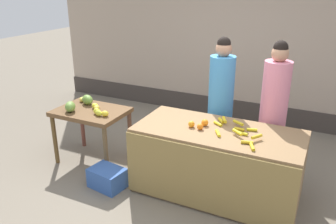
{
  "coord_description": "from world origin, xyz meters",
  "views": [
    {
      "loc": [
        1.59,
        -3.61,
        2.52
      ],
      "look_at": [
        -0.24,
        0.15,
        0.9
      ],
      "focal_mm": 36.87,
      "sensor_mm": 36.0,
      "label": 1
    }
  ],
  "objects_px": {
    "vendor_woman_blue_shirt": "(220,104)",
    "produce_crate": "(107,178)",
    "produce_sack": "(158,137)",
    "vendor_woman_pink_shirt": "(273,112)"
  },
  "relations": [
    {
      "from": "vendor_woman_blue_shirt",
      "to": "produce_sack",
      "type": "distance_m",
      "value": 1.14
    },
    {
      "from": "vendor_woman_blue_shirt",
      "to": "produce_crate",
      "type": "height_order",
      "value": "vendor_woman_blue_shirt"
    },
    {
      "from": "vendor_woman_blue_shirt",
      "to": "produce_crate",
      "type": "distance_m",
      "value": 1.81
    },
    {
      "from": "vendor_woman_blue_shirt",
      "to": "vendor_woman_pink_shirt",
      "type": "relative_size",
      "value": 1.0
    },
    {
      "from": "vendor_woman_blue_shirt",
      "to": "produce_crate",
      "type": "bearing_deg",
      "value": -131.77
    },
    {
      "from": "produce_crate",
      "to": "produce_sack",
      "type": "bearing_deg",
      "value": 82.36
    },
    {
      "from": "produce_crate",
      "to": "produce_sack",
      "type": "xyz_separation_m",
      "value": [
        0.15,
        1.11,
        0.14
      ]
    },
    {
      "from": "produce_crate",
      "to": "produce_sack",
      "type": "relative_size",
      "value": 0.81
    },
    {
      "from": "produce_sack",
      "to": "vendor_woman_blue_shirt",
      "type": "bearing_deg",
      "value": 5.86
    },
    {
      "from": "produce_crate",
      "to": "produce_sack",
      "type": "height_order",
      "value": "produce_sack"
    }
  ]
}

